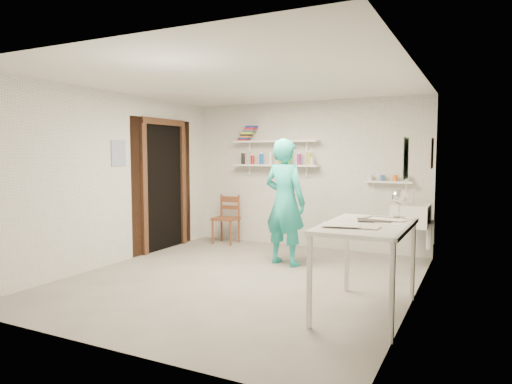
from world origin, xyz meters
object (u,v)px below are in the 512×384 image
at_px(wall_clock, 288,180).
at_px(wooden_chair, 226,219).
at_px(man, 285,202).
at_px(desk_lamp, 400,197).
at_px(work_table, 366,269).
at_px(belfast_sink, 411,215).

distance_m(wall_clock, wooden_chair, 1.78).
bearing_deg(man, wall_clock, -64.50).
bearing_deg(wall_clock, desk_lamp, -20.88).
height_order(man, desk_lamp, man).
bearing_deg(work_table, belfast_sink, 87.16).
bearing_deg(belfast_sink, wooden_chair, 176.64).
xyz_separation_m(man, wooden_chair, (-1.49, 0.94, -0.45)).
relative_size(belfast_sink, wall_clock, 1.91).
relative_size(man, wooden_chair, 2.04).
distance_m(wall_clock, work_table, 2.37).
xyz_separation_m(work_table, desk_lamp, (0.22, 0.52, 0.66)).
distance_m(belfast_sink, man, 1.76).
xyz_separation_m(man, wall_clock, (-0.05, 0.21, 0.29)).
bearing_deg(wooden_chair, wall_clock, -29.56).
bearing_deg(belfast_sink, work_table, -92.84).
height_order(man, wooden_chair, man).
height_order(belfast_sink, man, man).
distance_m(wooden_chair, work_table, 3.81).
bearing_deg(work_table, wall_clock, 132.10).
relative_size(work_table, desk_lamp, 8.00).
bearing_deg(man, work_table, 147.84).
distance_m(man, desk_lamp, 1.94).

